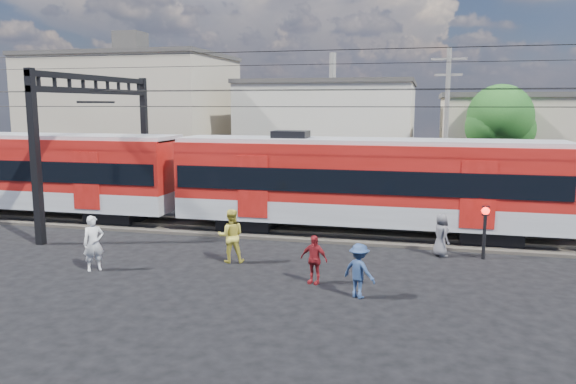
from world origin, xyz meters
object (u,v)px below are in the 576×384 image
pedestrian_a (94,243)px  crossing_signal (485,222)px  pedestrian_c (359,271)px  commuter_train (369,181)px

pedestrian_a → crossing_signal: size_ratio=0.95×
crossing_signal → pedestrian_a: bearing=-160.5°
pedestrian_a → crossing_signal: crossing_signal is taller
pedestrian_c → commuter_train: bearing=-57.6°
commuter_train → pedestrian_a: commuter_train is taller
pedestrian_a → crossing_signal: (13.03, 4.61, 0.43)m
pedestrian_c → crossing_signal: bearing=-98.6°
pedestrian_a → pedestrian_c: pedestrian_a is taller
crossing_signal → commuter_train: bearing=150.0°
pedestrian_c → pedestrian_a: bearing=25.0°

